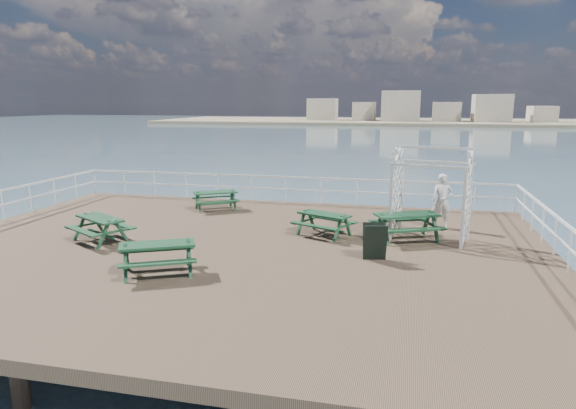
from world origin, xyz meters
The scene contains 11 objects.
ground centered at (0.00, 0.00, -0.15)m, with size 18.00×14.00×0.30m, color brown.
sea_backdrop centered at (12.54, 134.07, -0.51)m, with size 300.00×300.00×9.20m.
railing centered at (-0.07, 2.57, 0.87)m, with size 17.77×13.76×1.10m.
picnic_table_a centered at (-2.28, 4.82, 0.51)m, with size 2.07×1.98×0.79m.
picnic_table_b centered at (2.42, 1.93, 0.51)m, with size 2.04×1.88×0.80m.
picnic_table_c centered at (4.92, 2.01, 0.58)m, with size 2.33×2.14×0.91m.
picnic_table_d centered at (-3.92, -0.30, 0.54)m, with size 2.20×2.07×0.84m.
picnic_table_e centered at (-0.89, -2.55, 0.55)m, with size 2.22×2.08×0.86m.
trellis_arbor centered at (5.58, 2.16, 1.25)m, with size 2.49×1.72×2.81m.
sandwich_board centered at (4.12, -0.20, 0.48)m, with size 0.68×0.56×0.98m.
person centered at (6.02, 3.84, 0.89)m, with size 0.65×0.43×1.79m, color silver.
Camera 1 is at (4.91, -13.37, 4.11)m, focal length 32.00 mm.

